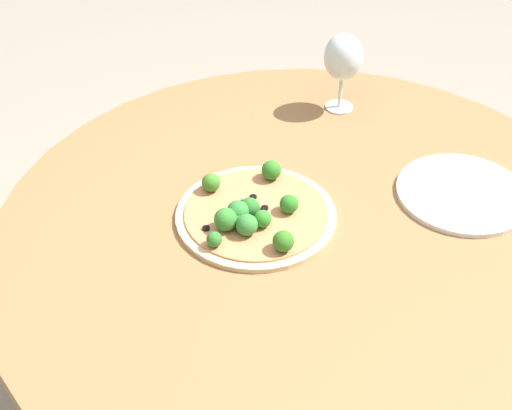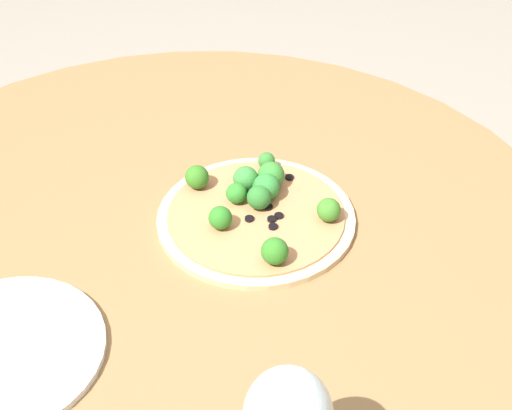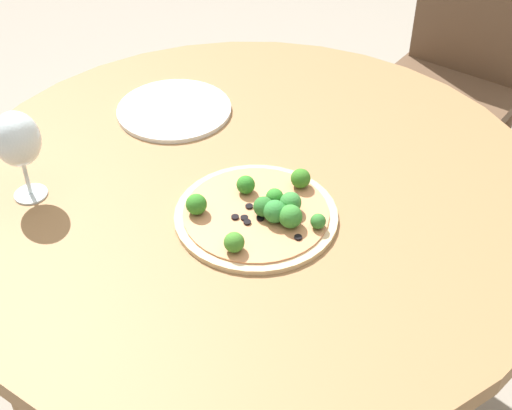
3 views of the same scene
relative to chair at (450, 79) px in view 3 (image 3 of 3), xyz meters
name	(u,v)px [view 3 (image 3 of 3)]	position (x,y,z in m)	size (l,w,h in m)	color
ground_plane	(251,399)	(-0.86, 0.51, -0.49)	(12.00, 12.00, 0.00)	gray
dining_table	(249,205)	(-0.86, 0.51, 0.17)	(1.19, 1.19, 0.72)	olive
chair	(450,79)	(0.00, 0.00, 0.00)	(0.55, 0.55, 0.89)	brown
pizza	(260,212)	(-0.97, 0.47, 0.24)	(0.30, 0.30, 0.06)	#DBBC89
wine_glass	(17,140)	(-0.95, 0.92, 0.35)	(0.09, 0.09, 0.18)	silver
plate_near	(174,110)	(-0.62, 0.70, 0.23)	(0.25, 0.25, 0.01)	silver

